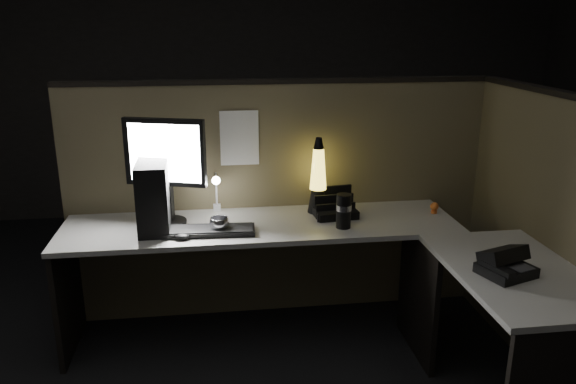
{
  "coord_description": "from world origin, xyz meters",
  "views": [
    {
      "loc": [
        -0.41,
        -2.48,
        1.86
      ],
      "look_at": [
        -0.03,
        0.35,
        0.99
      ],
      "focal_mm": 35.0,
      "sensor_mm": 36.0,
      "label": 1
    }
  ],
  "objects": [
    {
      "name": "room_shell",
      "position": [
        0.0,
        0.0,
        1.62
      ],
      "size": [
        6.0,
        6.0,
        6.0
      ],
      "color": "silver",
      "rests_on": "ground"
    },
    {
      "name": "partition_back",
      "position": [
        0.0,
        0.93,
        0.75
      ],
      "size": [
        2.66,
        0.06,
        1.5
      ],
      "primitive_type": "cube",
      "color": "brown",
      "rests_on": "ground"
    },
    {
      "name": "partition_right",
      "position": [
        1.33,
        0.1,
        0.75
      ],
      "size": [
        0.06,
        1.66,
        1.5
      ],
      "primitive_type": "cube",
      "color": "brown",
      "rests_on": "ground"
    },
    {
      "name": "desk",
      "position": [
        0.18,
        0.25,
        0.58
      ],
      "size": [
        2.6,
        1.6,
        0.73
      ],
      "color": "#ABA9A2",
      "rests_on": "ground"
    },
    {
      "name": "pc_tower",
      "position": [
        -0.75,
        0.6,
        0.93
      ],
      "size": [
        0.17,
        0.38,
        0.39
      ],
      "primitive_type": "cube",
      "rotation": [
        0.0,
        0.0,
        0.02
      ],
      "color": "black",
      "rests_on": "desk"
    },
    {
      "name": "monitor",
      "position": [
        -0.68,
        0.69,
        1.1
      ],
      "size": [
        0.47,
        0.21,
        0.61
      ],
      "rotation": [
        0.0,
        0.0,
        -0.32
      ],
      "color": "black",
      "rests_on": "desk"
    },
    {
      "name": "keyboard",
      "position": [
        -0.45,
        0.48,
        0.74
      ],
      "size": [
        0.52,
        0.2,
        0.02
      ],
      "primitive_type": "cube",
      "rotation": [
        0.0,
        0.0,
        -0.05
      ],
      "color": "black",
      "rests_on": "desk"
    },
    {
      "name": "mouse",
      "position": [
        -0.6,
        0.4,
        0.75
      ],
      "size": [
        0.09,
        0.08,
        0.03
      ],
      "primitive_type": "ellipsoid",
      "rotation": [
        0.0,
        0.0,
        -0.28
      ],
      "color": "black",
      "rests_on": "desk"
    },
    {
      "name": "clip_lamp",
      "position": [
        -0.4,
        0.8,
        0.88
      ],
      "size": [
        0.05,
        0.2,
        0.26
      ],
      "color": "silver",
      "rests_on": "desk"
    },
    {
      "name": "organizer",
      "position": [
        0.3,
        0.68,
        0.77
      ],
      "size": [
        0.27,
        0.24,
        0.19
      ],
      "rotation": [
        0.0,
        0.0,
        0.1
      ],
      "color": "black",
      "rests_on": "desk"
    },
    {
      "name": "lava_lamp",
      "position": [
        0.21,
        0.76,
        0.92
      ],
      "size": [
        0.13,
        0.13,
        0.47
      ],
      "color": "black",
      "rests_on": "desk"
    },
    {
      "name": "travel_mug",
      "position": [
        0.31,
        0.47,
        0.83
      ],
      "size": [
        0.09,
        0.09,
        0.2
      ],
      "primitive_type": "cylinder",
      "color": "black",
      "rests_on": "desk"
    },
    {
      "name": "steel_mug",
      "position": [
        -0.39,
        0.49,
        0.77
      ],
      "size": [
        0.11,
        0.11,
        0.09
      ],
      "primitive_type": "imported",
      "rotation": [
        0.0,
        0.0,
        -0.02
      ],
      "color": "silver",
      "rests_on": "desk"
    },
    {
      "name": "figurine",
      "position": [
        0.92,
        0.64,
        0.77
      ],
      "size": [
        0.05,
        0.05,
        0.05
      ],
      "primitive_type": "sphere",
      "color": "orange",
      "rests_on": "desk"
    },
    {
      "name": "pinned_paper",
      "position": [
        -0.25,
        0.9,
        1.18
      ],
      "size": [
        0.23,
        0.0,
        0.34
      ],
      "primitive_type": "cube",
      "color": "white",
      "rests_on": "partition_back"
    },
    {
      "name": "desk_phone",
      "position": [
        0.91,
        -0.24,
        0.78
      ],
      "size": [
        0.27,
        0.27,
        0.13
      ],
      "rotation": [
        0.0,
        0.0,
        0.33
      ],
      "color": "black",
      "rests_on": "desk"
    }
  ]
}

